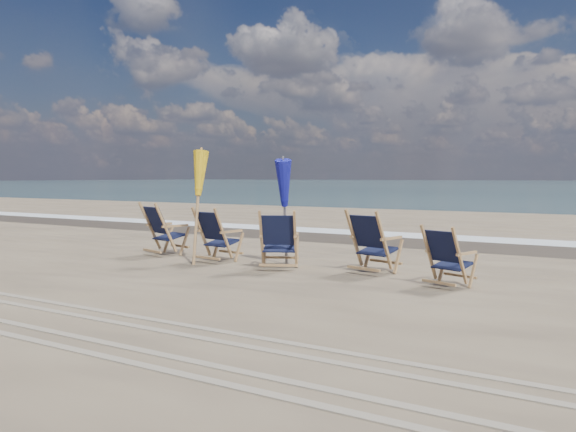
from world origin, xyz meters
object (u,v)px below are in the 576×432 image
Objects in this scene: beach_chair_2 at (295,240)px; beach_chair_3 at (384,244)px; beach_chair_0 at (166,230)px; beach_chair_4 at (459,259)px; beach_chair_1 at (223,236)px; umbrella_yellow at (197,178)px; umbrella_blue at (285,187)px.

beach_chair_3 reaches higher than beach_chair_2.
beach_chair_0 is 4.61m from beach_chair_3.
beach_chair_3 is at bearing -162.28° from beach_chair_0.
beach_chair_2 is 1.14× the size of beach_chair_4.
beach_chair_0 is 1.05× the size of beach_chair_1.
beach_chair_3 is 0.51× the size of umbrella_yellow.
beach_chair_0 is at bearing -174.21° from umbrella_blue.
beach_chair_3 is 1.46m from beach_chair_4.
umbrella_blue is (-1.96, 0.14, 0.91)m from beach_chair_3.
beach_chair_2 is at bearing 12.07° from beach_chair_4.
beach_chair_1 is at bearing -159.65° from umbrella_blue.
beach_chair_2 is at bearing -165.44° from beach_chair_0.
beach_chair_4 is (2.89, -0.34, -0.06)m from beach_chair_2.
beach_chair_1 is 1.20m from umbrella_yellow.
beach_chair_4 is at bearing 171.05° from beach_chair_3.
beach_chair_3 is (4.60, 0.13, -0.01)m from beach_chair_0.
beach_chair_4 is at bearing -167.99° from beach_chair_0.
umbrella_blue is (-3.30, 0.69, 0.99)m from beach_chair_4.
umbrella_yellow is 1.08× the size of umbrella_blue.
beach_chair_0 is at bearing 15.10° from beach_chair_3.
beach_chair_1 is at bearing 18.51° from beach_chair_3.
umbrella_blue reaches higher than beach_chair_2.
beach_chair_1 is 1.49m from umbrella_blue.
beach_chair_1 is 3.07m from beach_chair_3.
beach_chair_2 is 1.07m from umbrella_blue.
beach_chair_4 is at bearing -175.88° from beach_chair_1.
beach_chair_2 is 2.29m from umbrella_yellow.
umbrella_blue is at bearing -151.80° from beach_chair_1.
beach_chair_0 reaches higher than beach_chair_4.
beach_chair_0 is 3.06m from beach_chair_2.
umbrella_yellow is 1.70m from umbrella_blue.
beach_chair_0 is 1.05× the size of beach_chair_2.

